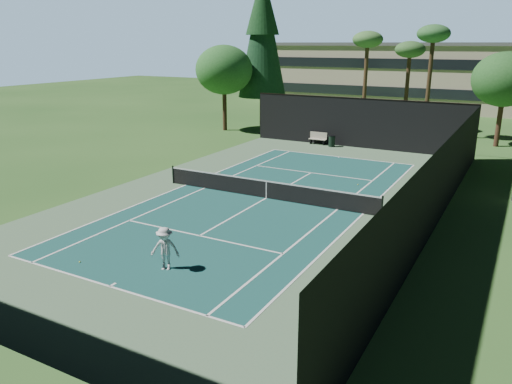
% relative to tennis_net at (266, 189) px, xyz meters
% --- Properties ---
extents(ground, '(160.00, 160.00, 0.00)m').
position_rel_tennis_net_xyz_m(ground, '(0.00, 0.00, -0.56)').
color(ground, '#2D5A21').
rests_on(ground, ground).
extents(apron_slab, '(18.00, 32.00, 0.01)m').
position_rel_tennis_net_xyz_m(apron_slab, '(0.00, 0.00, -0.55)').
color(apron_slab, '#527652').
rests_on(apron_slab, ground).
extents(court_surface, '(10.97, 23.77, 0.01)m').
position_rel_tennis_net_xyz_m(court_surface, '(0.00, 0.00, -0.55)').
color(court_surface, '#184E49').
rests_on(court_surface, ground).
extents(court_lines, '(11.07, 23.87, 0.01)m').
position_rel_tennis_net_xyz_m(court_lines, '(0.00, 0.00, -0.54)').
color(court_lines, white).
rests_on(court_lines, ground).
extents(tennis_net, '(12.90, 0.10, 1.10)m').
position_rel_tennis_net_xyz_m(tennis_net, '(0.00, 0.00, 0.00)').
color(tennis_net, black).
rests_on(tennis_net, ground).
extents(fence, '(18.04, 32.05, 4.03)m').
position_rel_tennis_net_xyz_m(fence, '(0.00, 0.06, 1.45)').
color(fence, black).
rests_on(fence, ground).
extents(player, '(1.25, 1.00, 1.69)m').
position_rel_tennis_net_xyz_m(player, '(0.84, -9.80, 0.29)').
color(player, silver).
rests_on(player, ground).
extents(tennis_ball_a, '(0.07, 0.07, 0.07)m').
position_rel_tennis_net_xyz_m(tennis_ball_a, '(-2.48, -10.96, -0.52)').
color(tennis_ball_a, '#F0F638').
rests_on(tennis_ball_a, ground).
extents(tennis_ball_b, '(0.07, 0.07, 0.07)m').
position_rel_tennis_net_xyz_m(tennis_ball_b, '(-0.82, 1.25, -0.52)').
color(tennis_ball_b, '#BFD731').
rests_on(tennis_ball_b, ground).
extents(tennis_ball_c, '(0.07, 0.07, 0.07)m').
position_rel_tennis_net_xyz_m(tennis_ball_c, '(3.62, 5.02, -0.52)').
color(tennis_ball_c, '#C9D530').
rests_on(tennis_ball_c, ground).
extents(tennis_ball_d, '(0.07, 0.07, 0.07)m').
position_rel_tennis_net_xyz_m(tennis_ball_d, '(-5.22, 3.41, -0.52)').
color(tennis_ball_d, '#BCDD32').
rests_on(tennis_ball_d, ground).
extents(park_bench, '(1.50, 0.45, 1.02)m').
position_rel_tennis_net_xyz_m(park_bench, '(-3.28, 15.71, -0.01)').
color(park_bench, beige).
rests_on(park_bench, ground).
extents(trash_bin, '(0.56, 0.56, 0.95)m').
position_rel_tennis_net_xyz_m(trash_bin, '(-1.90, 15.28, -0.08)').
color(trash_bin, black).
rests_on(trash_bin, ground).
extents(pine_tree, '(4.80, 4.80, 15.00)m').
position_rel_tennis_net_xyz_m(pine_tree, '(-12.00, 22.00, 9.00)').
color(pine_tree, '#462C1E').
rests_on(pine_tree, ground).
extents(palm_a, '(2.80, 2.80, 9.32)m').
position_rel_tennis_net_xyz_m(palm_a, '(-2.00, 24.00, 7.63)').
color(palm_a, '#4F3722').
rests_on(palm_a, ground).
extents(palm_b, '(2.80, 2.80, 8.42)m').
position_rel_tennis_net_xyz_m(palm_b, '(1.50, 26.00, 6.80)').
color(palm_b, '#4A321F').
rests_on(palm_b, ground).
extents(palm_c, '(2.80, 2.80, 9.77)m').
position_rel_tennis_net_xyz_m(palm_c, '(4.00, 23.00, 8.05)').
color(palm_c, '#43301C').
rests_on(palm_c, ground).
extents(decid_tree_a, '(5.12, 5.12, 7.62)m').
position_rel_tennis_net_xyz_m(decid_tree_a, '(10.00, 22.00, 4.86)').
color(decid_tree_a, '#4D2F21').
rests_on(decid_tree_a, ground).
extents(decid_tree_c, '(5.44, 5.44, 8.09)m').
position_rel_tennis_net_xyz_m(decid_tree_c, '(-14.00, 18.00, 5.21)').
color(decid_tree_c, '#482F1F').
rests_on(decid_tree_c, ground).
extents(campus_building, '(40.50, 12.50, 8.30)m').
position_rel_tennis_net_xyz_m(campus_building, '(0.00, 45.98, 3.65)').
color(campus_building, '#C0AD94').
rests_on(campus_building, ground).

